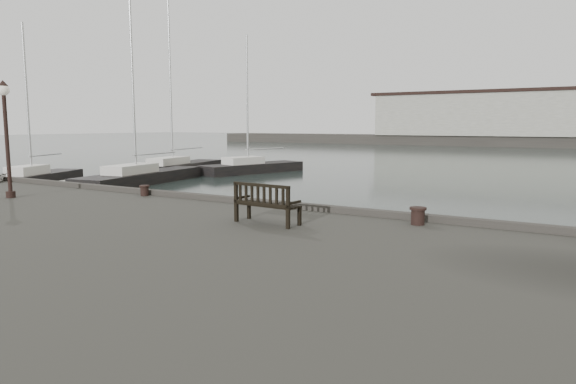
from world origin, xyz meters
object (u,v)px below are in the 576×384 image
at_px(yacht_b, 177,170).
at_px(bollard_right, 418,216).
at_px(lamp_post, 6,123).
at_px(yacht_a, 36,182).
at_px(yacht_c, 142,180).
at_px(yacht_d, 252,170).
at_px(bench, 267,211).
at_px(bollard_left, 145,190).

bearing_deg(yacht_b, bollard_right, -46.66).
distance_m(lamp_post, yacht_a, 18.89).
distance_m(yacht_a, yacht_b, 11.88).
bearing_deg(lamp_post, bollard_right, 10.43).
bearing_deg(yacht_b, yacht_a, -108.90).
xyz_separation_m(lamp_post, yacht_a, (-15.11, 10.65, -3.91)).
relative_size(yacht_b, yacht_c, 1.01).
bearing_deg(yacht_a, bollard_right, -37.98).
height_order(bollard_right, yacht_c, yacht_c).
distance_m(bollard_right, yacht_d, 31.77).
distance_m(bench, yacht_b, 32.14).
bearing_deg(yacht_c, yacht_d, 69.78).
height_order(lamp_post, yacht_c, yacht_c).
relative_size(yacht_a, yacht_b, 0.75).
relative_size(bench, yacht_a, 0.16).
bearing_deg(bench, bollard_left, 166.57).
height_order(lamp_post, yacht_d, yacht_d).
bearing_deg(bench, bollard_right, 33.30).
distance_m(bollard_left, yacht_a, 20.39).
distance_m(bollard_right, yacht_b, 33.54).
bearing_deg(lamp_post, yacht_c, 123.01).
bearing_deg(bollard_right, yacht_b, 143.59).
height_order(bollard_left, lamp_post, lamp_post).
xyz_separation_m(bollard_left, yacht_c, (-13.53, 12.46, -1.50)).
xyz_separation_m(lamp_post, yacht_c, (-9.89, 15.22, -3.90)).
xyz_separation_m(bench, lamp_post, (-10.28, -0.64, 2.26)).
relative_size(bench, yacht_b, 0.12).
distance_m(bollard_left, lamp_post, 5.16).
relative_size(bollard_left, yacht_a, 0.03).
distance_m(yacht_b, yacht_d, 6.48).
height_order(bollard_left, yacht_b, yacht_b).
bearing_deg(yacht_a, lamp_post, -57.36).
xyz_separation_m(bench, yacht_d, (-18.12, 25.22, -1.65)).
relative_size(bollard_left, yacht_b, 0.03).
xyz_separation_m(bollard_left, yacht_d, (-11.47, 23.10, -1.52)).
relative_size(lamp_post, yacht_b, 0.27).
xyz_separation_m(bollard_left, lamp_post, (-3.64, -2.76, 2.40)).
xyz_separation_m(yacht_a, yacht_c, (5.22, 4.57, 0.00)).
bearing_deg(yacht_d, yacht_b, -131.15).
relative_size(bench, lamp_post, 0.45).
bearing_deg(yacht_b, lamp_post, -69.51).
height_order(lamp_post, yacht_a, yacht_a).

